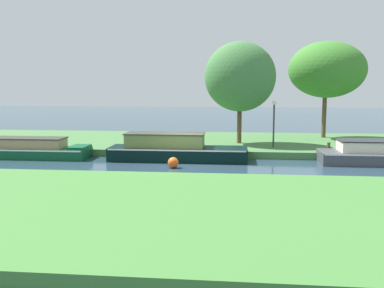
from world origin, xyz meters
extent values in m
plane|color=#294050|center=(0.00, 0.00, 0.00)|extent=(120.00, 120.00, 0.00)
cube|color=#44733E|center=(0.00, 7.00, 0.20)|extent=(72.00, 10.00, 0.40)
cube|color=#417A36|center=(0.00, -9.00, 0.20)|extent=(72.00, 10.00, 0.40)
cube|color=black|center=(-0.46, 1.20, 0.36)|extent=(7.37, 1.93, 0.72)
cube|color=white|center=(-0.46, 1.20, 0.68)|extent=(7.22, 1.96, 0.07)
cube|color=olive|center=(-1.17, 1.20, 1.07)|extent=(4.14, 1.46, 0.70)
cube|color=#333729|center=(-1.17, 1.20, 1.45)|extent=(4.24, 1.54, 0.06)
cube|color=#44454B|center=(9.83, 1.20, 0.32)|extent=(5.78, 2.08, 0.63)
cube|color=white|center=(9.83, 1.20, 0.59)|extent=(5.66, 2.11, 0.07)
cube|color=beige|center=(9.91, 1.20, 0.90)|extent=(3.98, 1.58, 0.54)
cube|color=#2A2C2E|center=(9.91, 1.20, 1.20)|extent=(4.08, 1.66, 0.06)
cube|color=#104C2A|center=(-8.52, 1.20, 0.29)|extent=(6.08, 1.80, 0.57)
cube|color=white|center=(-8.52, 1.20, 0.53)|extent=(5.96, 1.83, 0.07)
cube|color=tan|center=(-8.83, 1.20, 0.82)|extent=(3.95, 1.37, 0.51)
cube|color=#333229|center=(-8.83, 1.20, 1.11)|extent=(4.05, 1.44, 0.06)
cube|color=#0B4B28|center=(-5.93, 1.20, 0.64)|extent=(0.91, 1.52, 0.14)
cylinder|color=brown|center=(2.81, 5.64, 1.88)|extent=(0.28, 0.28, 2.96)
ellipsoid|color=#42783F|center=(2.81, 5.37, 4.53)|extent=(4.35, 3.51, 4.26)
cylinder|color=brown|center=(8.67, 9.29, 2.21)|extent=(0.29, 0.29, 3.62)
ellipsoid|color=#3D7D2D|center=(8.67, 8.85, 5.06)|extent=(5.18, 4.61, 3.79)
cylinder|color=#333338|center=(4.79, 3.96, 1.64)|extent=(0.10, 0.10, 2.49)
sphere|color=white|center=(4.79, 3.96, 3.01)|extent=(0.24, 0.24, 0.24)
cylinder|color=#4F372E|center=(7.67, 2.59, 0.65)|extent=(0.17, 0.17, 0.50)
sphere|color=#E55919|center=(-0.42, -0.98, 0.27)|extent=(0.53, 0.53, 0.53)
camera|label=1|loc=(2.64, -21.69, 4.01)|focal=40.79mm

